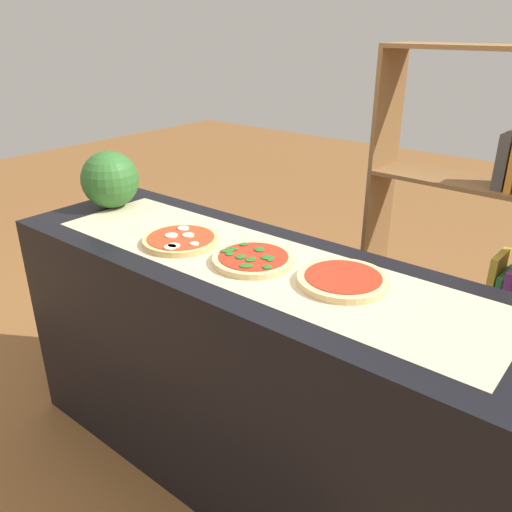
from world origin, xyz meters
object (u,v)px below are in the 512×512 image
object	(u,v)px
pizza_mozzarella_0	(181,240)
watermelon	(110,180)
pizza_plain_2	(343,280)
bookshelf	(463,259)
pizza_spinach_1	(253,259)

from	to	relation	value
pizza_mozzarella_0	watermelon	xyz separation A→B (m)	(-0.54, 0.10, 0.11)
pizza_plain_2	bookshelf	bearing A→B (deg)	84.39
pizza_spinach_1	bookshelf	size ratio (longest dim) A/B	0.17
pizza_spinach_1	pizza_plain_2	xyz separation A→B (m)	(0.31, 0.05, -0.00)
bookshelf	pizza_mozzarella_0	bearing A→B (deg)	-125.42
pizza_spinach_1	watermelon	size ratio (longest dim) A/B	1.14
pizza_mozzarella_0	bookshelf	xyz separation A→B (m)	(0.71, 1.01, -0.23)
pizza_mozzarella_0	pizza_spinach_1	size ratio (longest dim) A/B	1.00
pizza_spinach_1	watermelon	xyz separation A→B (m)	(-0.85, 0.07, 0.11)
pizza_plain_2	bookshelf	xyz separation A→B (m)	(0.09, 0.91, -0.23)
pizza_spinach_1	watermelon	world-z (taller)	watermelon
watermelon	bookshelf	size ratio (longest dim) A/B	0.15
pizza_spinach_1	bookshelf	xyz separation A→B (m)	(0.40, 0.97, -0.23)
pizza_spinach_1	bookshelf	bearing A→B (deg)	67.44
pizza_spinach_1	bookshelf	world-z (taller)	bookshelf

